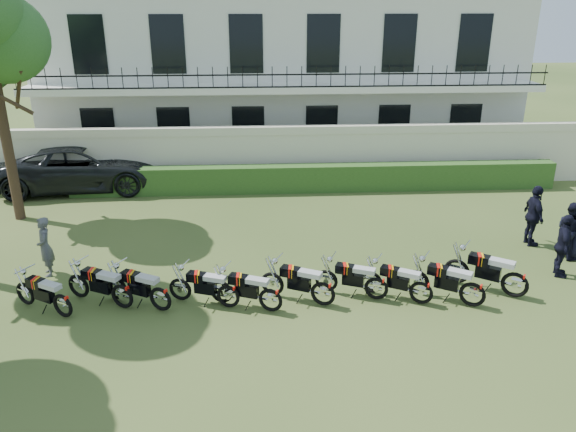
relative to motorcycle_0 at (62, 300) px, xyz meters
name	(u,v)px	position (x,y,z in m)	size (l,w,h in m)	color
ground	(307,282)	(5.65, 1.36, -0.45)	(100.00, 100.00, 0.00)	#32481D
perimeter_wall	(288,156)	(5.65, 9.36, 0.72)	(30.00, 0.35, 2.30)	beige
hedge	(316,178)	(6.65, 8.56, 0.05)	(18.00, 0.60, 1.00)	#224217
building	(280,69)	(5.65, 15.32, 3.26)	(20.40, 9.60, 7.40)	silver
motorcycle_0	(62,300)	(0.00, 0.00, 0.00)	(1.58, 0.99, 0.98)	black
motorcycle_1	(122,291)	(1.26, 0.32, 0.02)	(1.73, 0.95, 1.03)	black
motorcycle_2	(160,293)	(2.16, 0.15, 0.02)	(1.68, 0.97, 1.01)	black
motorcycle_3	(228,291)	(3.70, 0.20, 0.00)	(1.72, 0.76, 0.98)	black
motorcycle_4	(271,295)	(4.68, -0.04, 0.01)	(1.72, 0.83, 0.99)	black
motorcycle_5	(323,288)	(5.91, 0.16, 0.03)	(1.75, 0.95, 1.03)	black
motorcycle_6	(377,283)	(7.21, 0.36, 0.00)	(1.70, 0.83, 0.98)	black
motorcycle_7	(422,287)	(8.22, 0.10, 0.00)	(1.60, 0.96, 0.97)	black
motorcycle_8	(473,289)	(9.38, -0.10, 0.04)	(1.68, 1.11, 1.05)	black
motorcycle_9	(516,279)	(10.55, 0.27, 0.06)	(1.74, 1.24, 1.11)	black
suv	(83,167)	(-2.06, 9.41, 0.40)	(2.81, 6.10, 1.70)	black
inspector	(45,247)	(-1.06, 2.20, 0.34)	(0.58, 0.38, 1.59)	#59595E
officer_2	(563,246)	(12.22, 1.34, 0.40)	(0.99, 0.41, 1.70)	black
officer_4	(570,230)	(13.02, 2.46, 0.35)	(0.78, 0.61, 1.60)	black
officer_5	(534,216)	(12.39, 3.31, 0.45)	(1.06, 0.44, 1.81)	black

